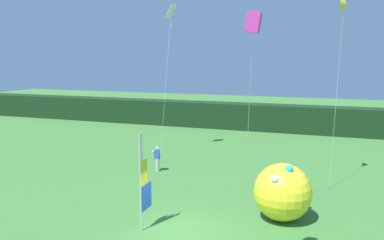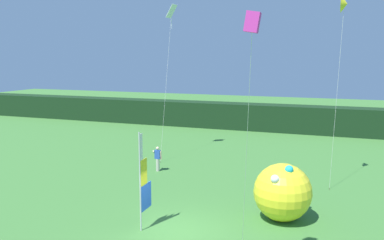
% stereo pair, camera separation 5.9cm
% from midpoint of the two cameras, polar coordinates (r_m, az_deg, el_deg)
% --- Properties ---
extents(ground_plane, '(120.00, 120.00, 0.00)m').
position_cam_midpoint_polar(ground_plane, '(17.44, -2.09, -15.52)').
color(ground_plane, '#3D7533').
extents(distant_treeline, '(80.00, 2.40, 2.58)m').
position_cam_midpoint_polar(distant_treeline, '(40.53, 11.29, 0.32)').
color(distant_treeline, black).
rests_on(distant_treeline, ground).
extents(banner_flag, '(0.06, 1.03, 4.21)m').
position_cam_midpoint_polar(banner_flag, '(17.20, -6.79, -8.75)').
color(banner_flag, '#B7B7BC').
rests_on(banner_flag, ground).
extents(person_near_banner, '(0.55, 0.48, 1.59)m').
position_cam_midpoint_polar(person_near_banner, '(25.82, -4.81, -5.40)').
color(person_near_banner, '#B7B2A3').
rests_on(person_near_banner, ground).
extents(person_mid_field, '(0.55, 0.48, 1.68)m').
position_cam_midpoint_polar(person_mid_field, '(21.63, 14.18, -8.35)').
color(person_mid_field, brown).
rests_on(person_mid_field, ground).
extents(inflatable_balloon, '(2.57, 2.57, 2.65)m').
position_cam_midpoint_polar(inflatable_balloon, '(18.56, 12.80, -9.91)').
color(inflatable_balloon, yellow).
rests_on(inflatable_balloon, ground).
extents(kite_magenta_box_0, '(1.04, 3.05, 8.49)m').
position_cam_midpoint_polar(kite_magenta_box_0, '(11.77, 8.68, 13.20)').
color(kite_magenta_box_0, brown).
rests_on(kite_magenta_box_0, ground).
extents(kite_yellow_delta_1, '(0.45, 1.51, 10.47)m').
position_cam_midpoint_polar(kite_yellow_delta_1, '(23.83, 20.81, 15.03)').
color(kite_yellow_delta_1, brown).
rests_on(kite_yellow_delta_1, ground).
extents(kite_white_diamond_2, '(0.74, 3.58, 10.99)m').
position_cam_midpoint_polar(kite_white_diamond_2, '(30.19, -2.92, 14.22)').
color(kite_white_diamond_2, brown).
rests_on(kite_white_diamond_2, ground).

